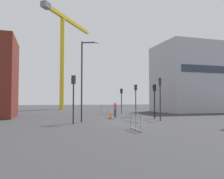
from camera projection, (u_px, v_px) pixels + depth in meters
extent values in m
plane|color=#333335|center=(129.00, 122.00, 20.25)|extent=(160.00, 160.00, 0.00)
cube|color=#A8AAB2|center=(190.00, 78.00, 38.97)|extent=(10.93, 8.87, 11.34)
cube|color=#2D3847|center=(208.00, 69.00, 34.74)|extent=(9.19, 0.08, 1.10)
cylinder|color=yellow|center=(62.00, 63.00, 48.71)|extent=(0.90, 0.90, 19.56)
cube|color=yellow|center=(70.00, 21.00, 52.34)|extent=(11.58, 15.90, 0.70)
cube|color=slate|center=(46.00, 5.00, 43.43)|extent=(2.02, 2.16, 1.10)
cylinder|color=#2D2D30|center=(82.00, 81.00, 20.96)|extent=(0.14, 0.14, 7.36)
cube|color=#2D2D30|center=(90.00, 43.00, 21.08)|extent=(1.36, 0.60, 0.10)
ellipsoid|color=silver|center=(97.00, 43.00, 21.03)|extent=(0.44, 0.24, 0.16)
cylinder|color=black|center=(155.00, 105.00, 24.16)|extent=(0.12, 0.12, 2.93)
cube|color=black|center=(154.00, 88.00, 24.25)|extent=(0.29, 0.25, 0.70)
sphere|color=#390605|center=(153.00, 86.00, 24.21)|extent=(0.11, 0.11, 0.11)
sphere|color=#3C2905|center=(153.00, 88.00, 24.20)|extent=(0.11, 0.11, 0.11)
sphere|color=green|center=(153.00, 90.00, 24.19)|extent=(0.11, 0.11, 0.11)
cylinder|color=#2D2D30|center=(160.00, 103.00, 22.04)|extent=(0.12, 0.12, 3.43)
cube|color=#2D2D30|center=(160.00, 81.00, 22.13)|extent=(0.36, 0.37, 0.70)
sphere|color=red|center=(160.00, 79.00, 22.31)|extent=(0.11, 0.11, 0.11)
sphere|color=#3C2905|center=(160.00, 82.00, 22.30)|extent=(0.11, 0.11, 0.11)
sphere|color=#07330F|center=(160.00, 84.00, 22.29)|extent=(0.11, 0.11, 0.11)
cylinder|color=#2D2D30|center=(136.00, 103.00, 29.12)|extent=(0.12, 0.12, 3.24)
cube|color=#2D2D30|center=(136.00, 87.00, 29.21)|extent=(0.35, 0.36, 0.70)
sphere|color=#390605|center=(137.00, 86.00, 29.10)|extent=(0.11, 0.11, 0.11)
sphere|color=#F2A514|center=(137.00, 87.00, 29.09)|extent=(0.11, 0.11, 0.11)
sphere|color=#07330F|center=(137.00, 89.00, 29.08)|extent=(0.11, 0.11, 0.11)
cylinder|color=#2D2D30|center=(73.00, 104.00, 19.04)|extent=(0.12, 0.12, 3.33)
cube|color=#2D2D30|center=(74.00, 80.00, 19.13)|extent=(0.37, 0.36, 0.70)
sphere|color=red|center=(72.00, 77.00, 19.20)|extent=(0.11, 0.11, 0.11)
sphere|color=#3C2905|center=(72.00, 80.00, 19.19)|extent=(0.11, 0.11, 0.11)
sphere|color=#07330F|center=(72.00, 82.00, 19.18)|extent=(0.11, 0.11, 0.11)
cylinder|color=black|center=(121.00, 103.00, 34.19)|extent=(0.12, 0.12, 3.00)
cube|color=black|center=(121.00, 91.00, 34.28)|extent=(0.31, 0.34, 0.70)
sphere|color=red|center=(121.00, 90.00, 34.43)|extent=(0.11, 0.11, 0.11)
sphere|color=#3C2905|center=(121.00, 91.00, 34.42)|extent=(0.11, 0.11, 0.11)
sphere|color=#07330F|center=(121.00, 92.00, 34.41)|extent=(0.11, 0.11, 0.11)
cylinder|color=#33519E|center=(115.00, 113.00, 26.94)|extent=(0.14, 0.14, 0.83)
cylinder|color=#33519E|center=(116.00, 113.00, 26.78)|extent=(0.14, 0.14, 0.83)
cylinder|color=#D14C8C|center=(115.00, 107.00, 26.90)|extent=(0.34, 0.34, 0.69)
sphere|color=tan|center=(115.00, 103.00, 26.92)|extent=(0.22, 0.22, 0.22)
cube|color=#9EA0A5|center=(132.00, 110.00, 20.49)|extent=(0.24, 2.32, 0.06)
cube|color=#9EA0A5|center=(132.00, 121.00, 20.44)|extent=(0.24, 2.32, 0.06)
cylinder|color=#9EA0A5|center=(137.00, 117.00, 19.49)|extent=(0.04, 0.04, 1.05)
cylinder|color=#9EA0A5|center=(132.00, 116.00, 20.46)|extent=(0.04, 0.04, 1.05)
cylinder|color=#9EA0A5|center=(127.00, 116.00, 21.43)|extent=(0.04, 0.04, 1.05)
cube|color=#B2B5BA|center=(129.00, 109.00, 25.24)|extent=(2.29, 0.40, 0.06)
cube|color=#B2B5BA|center=(130.00, 117.00, 25.19)|extent=(2.29, 0.40, 0.06)
cylinder|color=#B2B5BA|center=(121.00, 114.00, 24.77)|extent=(0.04, 0.04, 1.05)
cylinder|color=#B2B5BA|center=(129.00, 113.00, 25.21)|extent=(0.04, 0.04, 1.05)
cylinder|color=#B2B5BA|center=(138.00, 113.00, 25.66)|extent=(0.04, 0.04, 1.05)
cube|color=#9EA0A5|center=(108.00, 107.00, 31.82)|extent=(2.15, 0.12, 0.06)
cube|color=#9EA0A5|center=(108.00, 114.00, 31.77)|extent=(2.15, 0.12, 0.06)
cylinder|color=#9EA0A5|center=(101.00, 111.00, 31.49)|extent=(0.04, 0.04, 1.05)
cylinder|color=#9EA0A5|center=(108.00, 111.00, 31.79)|extent=(0.04, 0.04, 1.05)
cylinder|color=#9EA0A5|center=(114.00, 111.00, 32.10)|extent=(0.04, 0.04, 1.05)
cube|color=gray|center=(135.00, 114.00, 14.84)|extent=(0.17, 2.08, 0.06)
cube|color=gray|center=(135.00, 129.00, 14.80)|extent=(0.17, 2.08, 0.06)
cylinder|color=gray|center=(140.00, 124.00, 13.91)|extent=(0.04, 0.04, 1.05)
cylinder|color=gray|center=(135.00, 123.00, 14.82)|extent=(0.04, 0.04, 1.05)
cylinder|color=gray|center=(131.00, 121.00, 15.72)|extent=(0.04, 0.04, 1.05)
cube|color=black|center=(111.00, 119.00, 24.26)|extent=(0.65, 0.65, 0.03)
cone|color=orange|center=(111.00, 116.00, 24.28)|extent=(0.50, 0.50, 0.66)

